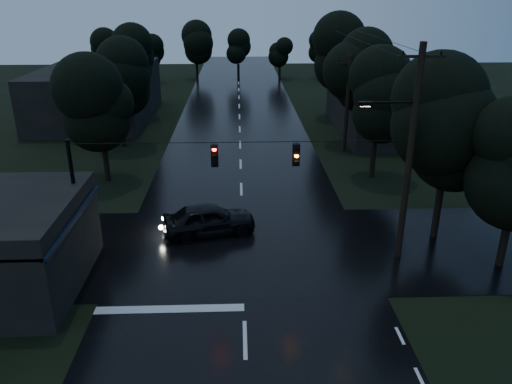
{
  "coord_description": "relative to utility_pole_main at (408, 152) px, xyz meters",
  "views": [
    {
      "loc": [
        -0.14,
        -9.95,
        11.92
      ],
      "look_at": [
        0.7,
        13.13,
        2.58
      ],
      "focal_mm": 35.0,
      "sensor_mm": 36.0,
      "label": 1
    }
  ],
  "objects": [
    {
      "name": "span_signals",
      "position": [
        -6.85,
        -0.01,
        -0.01
      ],
      "size": [
        15.0,
        0.37,
        1.12
      ],
      "color": "black",
      "rests_on": "ground"
    },
    {
      "name": "tree_right_b",
      "position": [
        2.19,
        19.0,
        0.74
      ],
      "size": [
        4.48,
        4.48,
        9.44
      ],
      "color": "black",
      "rests_on": "ground"
    },
    {
      "name": "utility_pole_main",
      "position": [
        0.0,
        0.0,
        0.0
      ],
      "size": [
        3.5,
        0.3,
        10.0
      ],
      "color": "black",
      "rests_on": "ground"
    },
    {
      "name": "tree_corner_near",
      "position": [
        2.59,
        2.0,
        0.74
      ],
      "size": [
        4.48,
        4.48,
        9.44
      ],
      "color": "black",
      "rests_on": "ground"
    },
    {
      "name": "building_far_left",
      "position": [
        -21.41,
        29.0,
        -2.76
      ],
      "size": [
        10.0,
        16.0,
        5.0
      ],
      "primitive_type": "cube",
      "color": "black",
      "rests_on": "ground"
    },
    {
      "name": "tree_left_a",
      "position": [
        -16.41,
        11.0,
        -0.02
      ],
      "size": [
        3.92,
        3.92,
        8.26
      ],
      "color": "black",
      "rests_on": "ground"
    },
    {
      "name": "anchor_pole_left",
      "position": [
        -14.91,
        0.0,
        -2.26
      ],
      "size": [
        0.18,
        0.18,
        6.0
      ],
      "primitive_type": "cylinder",
      "color": "black",
      "rests_on": "ground"
    },
    {
      "name": "car",
      "position": [
        -9.15,
        2.78,
        -4.44
      ],
      "size": [
        5.15,
        3.01,
        1.64
      ],
      "primitive_type": "imported",
      "rotation": [
        0.0,
        0.0,
        1.8
      ],
      "color": "black",
      "rests_on": "ground"
    },
    {
      "name": "tree_left_c",
      "position": [
        -17.61,
        29.0,
        0.74
      ],
      "size": [
        4.48,
        4.48,
        9.44
      ],
      "color": "black",
      "rests_on": "ground"
    },
    {
      "name": "main_road",
      "position": [
        -7.41,
        19.0,
        -5.26
      ],
      "size": [
        12.0,
        120.0,
        0.02
      ],
      "primitive_type": "cube",
      "color": "black",
      "rests_on": "ground"
    },
    {
      "name": "cross_street",
      "position": [
        -7.41,
        1.0,
        -5.26
      ],
      "size": [
        60.0,
        9.0,
        0.02
      ],
      "primitive_type": "cube",
      "color": "black",
      "rests_on": "ground"
    },
    {
      "name": "utility_pole_far",
      "position": [
        0.89,
        17.0,
        -1.38
      ],
      "size": [
        2.0,
        0.3,
        7.5
      ],
      "color": "black",
      "rests_on": "ground"
    },
    {
      "name": "tree_left_b",
      "position": [
        -17.01,
        19.0,
        0.36
      ],
      "size": [
        4.2,
        4.2,
        8.85
      ],
      "color": "black",
      "rests_on": "ground"
    },
    {
      "name": "tree_right_c",
      "position": [
        2.79,
        29.0,
        1.11
      ],
      "size": [
        4.76,
        4.76,
        10.03
      ],
      "color": "black",
      "rests_on": "ground"
    },
    {
      "name": "tree_right_a",
      "position": [
        1.59,
        11.0,
        0.36
      ],
      "size": [
        4.2,
        4.2,
        8.85
      ],
      "color": "black",
      "rests_on": "ground"
    },
    {
      "name": "building_far_right",
      "position": [
        6.59,
        23.0,
        -3.06
      ],
      "size": [
        10.0,
        14.0,
        4.4
      ],
      "primitive_type": "cube",
      "color": "black",
      "rests_on": "ground"
    }
  ]
}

